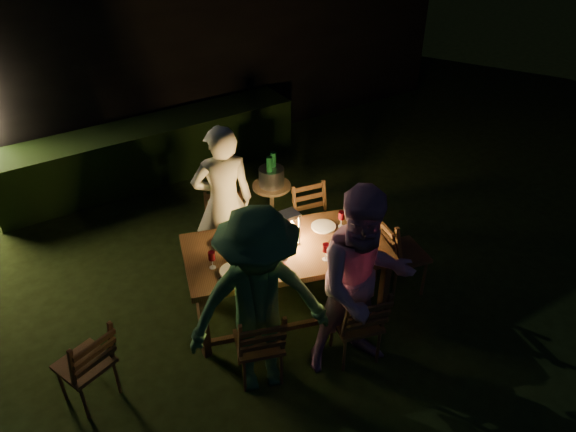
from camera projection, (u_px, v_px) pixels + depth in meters
garden_envelope at (116, 21)px, 9.07m from camera, size 40.00×40.00×3.20m
dining_table at (286, 254)px, 5.38m from camera, size 2.12×1.47×0.80m
chair_near_left at (260, 355)px, 4.91m from camera, size 0.51×0.53×0.89m
chair_near_right at (356, 334)px, 5.11m from camera, size 0.51×0.53×0.91m
chair_far_left at (228, 250)px, 6.13m from camera, size 0.57×0.59×0.95m
chair_far_right at (315, 237)px, 6.36m from camera, size 0.47×0.49×0.90m
chair_end at (399, 265)px, 5.88m from camera, size 0.57×0.54×1.03m
chair_spare at (89, 376)px, 4.72m from camera, size 0.53×0.55×0.90m
person_house_side at (224, 203)px, 5.85m from camera, size 0.73×0.59×1.75m
person_opp_right at (363, 284)px, 4.71m from camera, size 1.06×0.93×1.85m
person_opp_left at (259, 305)px, 4.52m from camera, size 1.31×0.98×1.81m
lantern at (290, 230)px, 5.29m from camera, size 0.16×0.16×0.35m
plate_far_left at (225, 242)px, 5.38m from camera, size 0.25×0.25×0.01m
plate_near_left at (233, 271)px, 5.03m from camera, size 0.25×0.25×0.01m
plate_far_right at (323, 226)px, 5.60m from camera, size 0.25×0.25×0.01m
plate_near_right at (338, 252)px, 5.25m from camera, size 0.25×0.25×0.01m
wineglass_a at (249, 228)px, 5.44m from camera, size 0.06×0.06×0.18m
wineglass_b at (212, 260)px, 5.03m from camera, size 0.06×0.06×0.18m
wineglass_c at (326, 252)px, 5.13m from camera, size 0.06×0.06×0.18m
wineglass_d at (341, 219)px, 5.56m from camera, size 0.06×0.06×0.18m
wineglass_e at (284, 261)px, 5.02m from camera, size 0.06×0.06×0.18m
bottle_table at (260, 239)px, 5.20m from camera, size 0.07×0.07×0.28m
napkin_left at (279, 270)px, 5.04m from camera, size 0.18×0.14×0.01m
napkin_right at (351, 256)px, 5.21m from camera, size 0.18×0.14×0.01m
phone at (227, 278)px, 4.95m from camera, size 0.14×0.07×0.01m
side_table at (272, 190)px, 6.68m from camera, size 0.46×0.46×0.62m
ice_bucket at (271, 177)px, 6.58m from camera, size 0.30×0.30×0.22m
bottle_bucket_a at (270, 176)px, 6.50m from camera, size 0.07×0.07×0.32m
bottle_bucket_b at (273, 170)px, 6.60m from camera, size 0.07×0.07×0.32m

